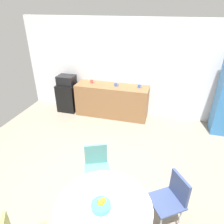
{
  "coord_description": "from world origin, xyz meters",
  "views": [
    {
      "loc": [
        1.03,
        -2.44,
        2.89
      ],
      "look_at": [
        0.07,
        1.08,
        0.95
      ],
      "focal_mm": 33.03,
      "sensor_mm": 36.0,
      "label": 1
    }
  ],
  "objects_px": {
    "mini_fridge": "(68,97)",
    "round_table": "(104,213)",
    "fruit_bowl": "(101,205)",
    "microwave": "(66,80)",
    "chair_teal": "(97,163)",
    "mug_red": "(116,84)",
    "mug_green": "(92,81)",
    "chair_navy": "(173,195)",
    "mug_white": "(139,86)"
  },
  "relations": [
    {
      "from": "mini_fridge",
      "to": "round_table",
      "type": "bearing_deg",
      "value": -57.89
    },
    {
      "from": "mug_white",
      "to": "chair_navy",
      "type": "bearing_deg",
      "value": -72.39
    },
    {
      "from": "mug_white",
      "to": "mug_green",
      "type": "height_order",
      "value": "same"
    },
    {
      "from": "round_table",
      "to": "mug_green",
      "type": "bearing_deg",
      "value": 112.2
    },
    {
      "from": "round_table",
      "to": "fruit_bowl",
      "type": "relative_size",
      "value": 4.96
    },
    {
      "from": "round_table",
      "to": "chair_navy",
      "type": "xyz_separation_m",
      "value": [
        0.82,
        0.58,
        -0.1
      ]
    },
    {
      "from": "round_table",
      "to": "fruit_bowl",
      "type": "bearing_deg",
      "value": -128.87
    },
    {
      "from": "mini_fridge",
      "to": "mug_white",
      "type": "distance_m",
      "value": 2.16
    },
    {
      "from": "mini_fridge",
      "to": "mug_white",
      "type": "height_order",
      "value": "mug_white"
    },
    {
      "from": "chair_teal",
      "to": "mug_green",
      "type": "xyz_separation_m",
      "value": [
        -1.05,
        2.67,
        0.43
      ]
    },
    {
      "from": "round_table",
      "to": "mug_red",
      "type": "height_order",
      "value": "mug_red"
    },
    {
      "from": "chair_navy",
      "to": "mug_red",
      "type": "height_order",
      "value": "mug_red"
    },
    {
      "from": "microwave",
      "to": "fruit_bowl",
      "type": "relative_size",
      "value": 2.02
    },
    {
      "from": "chair_navy",
      "to": "mug_white",
      "type": "bearing_deg",
      "value": 107.61
    },
    {
      "from": "chair_teal",
      "to": "mug_white",
      "type": "xyz_separation_m",
      "value": [
        0.29,
        2.65,
        0.43
      ]
    },
    {
      "from": "round_table",
      "to": "chair_navy",
      "type": "relative_size",
      "value": 1.42
    },
    {
      "from": "mug_white",
      "to": "mug_red",
      "type": "relative_size",
      "value": 1.0
    },
    {
      "from": "round_table",
      "to": "mug_white",
      "type": "distance_m",
      "value": 3.59
    },
    {
      "from": "chair_teal",
      "to": "chair_navy",
      "type": "xyz_separation_m",
      "value": [
        1.24,
        -0.34,
        0.0
      ]
    },
    {
      "from": "chair_navy",
      "to": "chair_teal",
      "type": "bearing_deg",
      "value": 164.69
    },
    {
      "from": "mini_fridge",
      "to": "mug_red",
      "type": "distance_m",
      "value": 1.56
    },
    {
      "from": "microwave",
      "to": "mug_white",
      "type": "distance_m",
      "value": 2.09
    },
    {
      "from": "mini_fridge",
      "to": "round_table",
      "type": "relative_size",
      "value": 0.68
    },
    {
      "from": "chair_teal",
      "to": "fruit_bowl",
      "type": "height_order",
      "value": "fruit_bowl"
    },
    {
      "from": "mini_fridge",
      "to": "mug_red",
      "type": "height_order",
      "value": "mug_red"
    },
    {
      "from": "microwave",
      "to": "fruit_bowl",
      "type": "xyz_separation_m",
      "value": [
        2.2,
        -3.56,
        -0.14
      ]
    },
    {
      "from": "mug_red",
      "to": "fruit_bowl",
      "type": "bearing_deg",
      "value": -78.34
    },
    {
      "from": "mug_red",
      "to": "chair_teal",
      "type": "bearing_deg",
      "value": -82.58
    },
    {
      "from": "mini_fridge",
      "to": "mug_green",
      "type": "xyz_separation_m",
      "value": [
        0.75,
        0.06,
        0.55
      ]
    },
    {
      "from": "chair_navy",
      "to": "mug_red",
      "type": "xyz_separation_m",
      "value": [
        -1.58,
        2.95,
        0.43
      ]
    },
    {
      "from": "round_table",
      "to": "mini_fridge",
      "type": "bearing_deg",
      "value": 122.11
    },
    {
      "from": "microwave",
      "to": "chair_navy",
      "type": "xyz_separation_m",
      "value": [
        3.04,
        -2.95,
        -0.41
      ]
    },
    {
      "from": "mug_red",
      "to": "microwave",
      "type": "bearing_deg",
      "value": 179.68
    },
    {
      "from": "chair_teal",
      "to": "mug_white",
      "type": "bearing_deg",
      "value": 83.81
    },
    {
      "from": "fruit_bowl",
      "to": "mug_white",
      "type": "bearing_deg",
      "value": 91.68
    },
    {
      "from": "mug_white",
      "to": "mini_fridge",
      "type": "bearing_deg",
      "value": -179.03
    },
    {
      "from": "fruit_bowl",
      "to": "mug_red",
      "type": "xyz_separation_m",
      "value": [
        -0.73,
        3.55,
        0.16
      ]
    },
    {
      "from": "chair_navy",
      "to": "mug_green",
      "type": "bearing_deg",
      "value": 127.25
    },
    {
      "from": "fruit_bowl",
      "to": "mug_red",
      "type": "bearing_deg",
      "value": 101.66
    },
    {
      "from": "mug_green",
      "to": "microwave",
      "type": "bearing_deg",
      "value": -175.61
    },
    {
      "from": "microwave",
      "to": "round_table",
      "type": "bearing_deg",
      "value": -57.89
    },
    {
      "from": "microwave",
      "to": "mug_red",
      "type": "distance_m",
      "value": 1.47
    },
    {
      "from": "chair_teal",
      "to": "mug_green",
      "type": "distance_m",
      "value": 2.9
    },
    {
      "from": "mug_white",
      "to": "round_table",
      "type": "bearing_deg",
      "value": -87.99
    },
    {
      "from": "round_table",
      "to": "fruit_bowl",
      "type": "height_order",
      "value": "fruit_bowl"
    },
    {
      "from": "chair_teal",
      "to": "mug_red",
      "type": "bearing_deg",
      "value": 97.42
    },
    {
      "from": "microwave",
      "to": "mug_green",
      "type": "xyz_separation_m",
      "value": [
        0.75,
        0.06,
        0.01
      ]
    },
    {
      "from": "chair_teal",
      "to": "mug_green",
      "type": "relative_size",
      "value": 6.43
    },
    {
      "from": "fruit_bowl",
      "to": "mug_red",
      "type": "distance_m",
      "value": 3.63
    },
    {
      "from": "microwave",
      "to": "chair_teal",
      "type": "relative_size",
      "value": 0.58
    }
  ]
}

